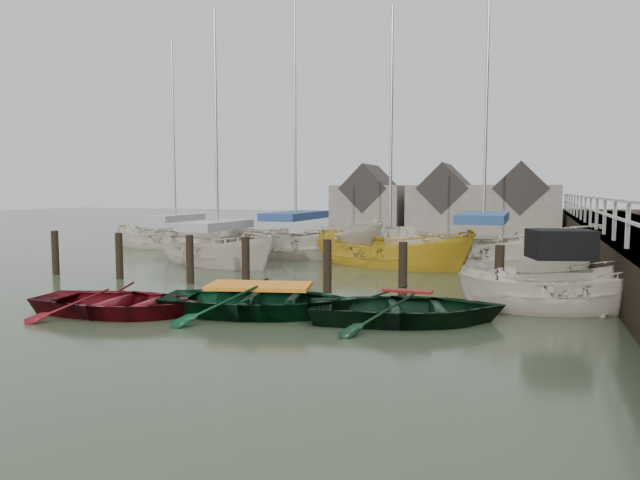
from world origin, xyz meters
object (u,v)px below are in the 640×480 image
at_px(rowboat_dkgreen, 407,322).
at_px(sailboat_d, 482,266).
at_px(sailboat_c, 390,265).
at_px(motorboat, 559,307).
at_px(sailboat_e, 176,246).
at_px(sailboat_b, 296,255).
at_px(sailboat_a, 218,262).
at_px(rowboat_red, 120,314).
at_px(rowboat_green, 260,314).

relative_size(rowboat_dkgreen, sailboat_d, 0.35).
relative_size(rowboat_dkgreen, sailboat_c, 0.39).
height_order(motorboat, sailboat_e, sailboat_e).
bearing_deg(sailboat_b, sailboat_e, 73.42).
distance_m(sailboat_a, sailboat_c, 6.24).
xyz_separation_m(sailboat_c, sailboat_d, (3.17, 0.51, 0.05)).
relative_size(rowboat_dkgreen, motorboat, 0.85).
bearing_deg(sailboat_d, sailboat_a, 115.15).
xyz_separation_m(motorboat, sailboat_d, (-2.18, 6.78, -0.03)).
xyz_separation_m(sailboat_b, sailboat_c, (4.25, -1.38, -0.05)).
relative_size(rowboat_red, rowboat_dkgreen, 0.95).
relative_size(sailboat_a, sailboat_b, 0.85).
bearing_deg(sailboat_c, sailboat_b, 92.10).
distance_m(sailboat_b, sailboat_d, 7.46).
height_order(rowboat_green, sailboat_b, sailboat_b).
distance_m(rowboat_dkgreen, sailboat_c, 8.85).
bearing_deg(sailboat_d, sailboat_b, 94.23).
bearing_deg(sailboat_c, sailboat_d, -60.75).
distance_m(sailboat_a, sailboat_b, 3.62).
relative_size(rowboat_red, sailboat_b, 0.32).
bearing_deg(sailboat_b, sailboat_d, -101.01).
relative_size(sailboat_b, sailboat_d, 1.04).
xyz_separation_m(rowboat_green, sailboat_e, (-10.26, 11.78, 0.06)).
bearing_deg(rowboat_dkgreen, rowboat_green, 78.88).
bearing_deg(sailboat_e, rowboat_green, -150.31).
bearing_deg(sailboat_b, sailboat_c, -112.32).
bearing_deg(sailboat_b, rowboat_red, 178.94).
bearing_deg(rowboat_green, motorboat, -80.22).
distance_m(motorboat, sailboat_c, 8.24).
bearing_deg(sailboat_a, rowboat_dkgreen, -105.82).
bearing_deg(sailboat_d, rowboat_red, 158.07).
height_order(sailboat_a, sailboat_d, sailboat_d).
distance_m(rowboat_red, motorboat, 9.68).
bearing_deg(sailboat_e, rowboat_red, -161.37).
relative_size(rowboat_red, motorboat, 0.81).
bearing_deg(motorboat, sailboat_e, 43.17).
xyz_separation_m(rowboat_dkgreen, motorboat, (2.95, 2.25, 0.09)).
bearing_deg(rowboat_dkgreen, sailboat_e, 30.98).
xyz_separation_m(rowboat_green, motorboat, (6.08, 2.66, 0.09)).
height_order(sailboat_a, sailboat_b, sailboat_b).
relative_size(sailboat_a, sailboat_c, 1.00).
relative_size(rowboat_green, sailboat_a, 0.41).
relative_size(sailboat_d, sailboat_e, 1.08).
bearing_deg(sailboat_d, sailboat_e, 91.56).
bearing_deg(rowboat_green, sailboat_d, -36.31).
distance_m(motorboat, sailboat_e, 18.71).
distance_m(rowboat_green, sailboat_b, 10.90).
distance_m(sailboat_d, sailboat_e, 14.35).
distance_m(rowboat_red, sailboat_a, 8.50).
distance_m(sailboat_a, sailboat_e, 6.84).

